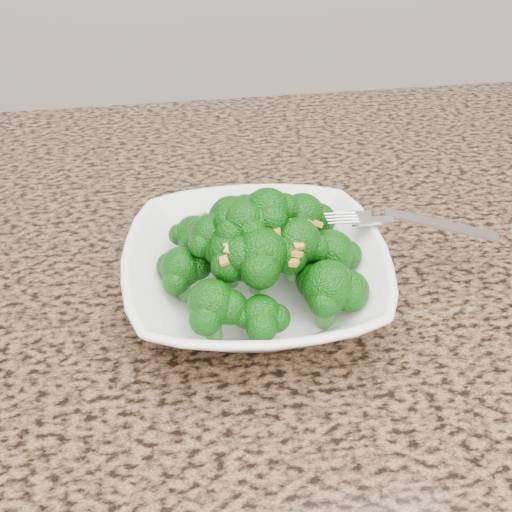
{
  "coord_description": "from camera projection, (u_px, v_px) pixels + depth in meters",
  "views": [
    {
      "loc": [
        -0.0,
        -0.06,
        1.28
      ],
      "look_at": [
        0.06,
        0.37,
        0.95
      ],
      "focal_mm": 45.0,
      "sensor_mm": 36.0,
      "label": 1
    }
  ],
  "objects": [
    {
      "name": "granite_counter",
      "position": [
        191.0,
        377.0,
        0.52
      ],
      "size": [
        1.64,
        1.04,
        0.03
      ],
      "primitive_type": "cube",
      "color": "brown",
      "rests_on": "cabinet"
    },
    {
      "name": "fork",
      "position": [
        386.0,
        220.0,
        0.57
      ],
      "size": [
        0.18,
        0.07,
        0.01
      ],
      "primitive_type": null,
      "rotation": [
        0.0,
        0.0,
        -0.22
      ],
      "color": "silver",
      "rests_on": "bowl"
    },
    {
      "name": "garlic_topping",
      "position": [
        256.0,
        169.0,
        0.49
      ],
      "size": [
        0.12,
        0.12,
        0.01
      ],
      "primitive_type": null,
      "color": "gold",
      "rests_on": "broccoli_pile"
    },
    {
      "name": "broccoli_pile",
      "position": [
        256.0,
        213.0,
        0.52
      ],
      "size": [
        0.2,
        0.2,
        0.08
      ],
      "primitive_type": null,
      "color": "#0B4C08",
      "rests_on": "bowl"
    },
    {
      "name": "bowl",
      "position": [
        256.0,
        276.0,
        0.56
      ],
      "size": [
        0.24,
        0.24,
        0.06
      ],
      "primitive_type": "imported",
      "rotation": [
        0.0,
        0.0,
        -0.05
      ],
      "color": "white",
      "rests_on": "granite_counter"
    }
  ]
}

